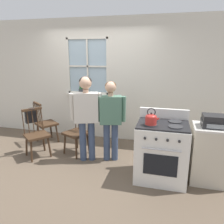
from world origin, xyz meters
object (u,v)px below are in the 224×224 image
object	(u,v)px
chair_center_cluster	(46,124)
stove	(161,151)
handbag	(31,116)
potted_plant	(81,88)
chair_near_wall	(77,133)
side_counter	(210,154)
chair_by_window	(36,135)
person_teen_center	(111,114)
kettle	(151,119)
stereo	(214,121)
person_elderly_left	(86,110)

from	to	relation	value
chair_center_cluster	stove	world-z (taller)	stove
handbag	potted_plant	bearing A→B (deg)	58.98
chair_near_wall	side_counter	size ratio (longest dim) A/B	1.04
chair_by_window	person_teen_center	xyz separation A→B (m)	(1.42, 0.21, 0.46)
chair_center_cluster	handbag	world-z (taller)	same
handbag	kettle	bearing A→B (deg)	-11.53
stove	potted_plant	xyz separation A→B (m)	(-1.90, 1.41, 0.70)
chair_near_wall	person_teen_center	world-z (taller)	person_teen_center
handbag	stereo	world-z (taller)	stereo
person_teen_center	handbag	xyz separation A→B (m)	(-1.60, -0.06, -0.13)
kettle	chair_near_wall	bearing A→B (deg)	156.42
kettle	potted_plant	distance (m)	2.32
kettle	side_counter	distance (m)	1.09
potted_plant	handbag	size ratio (longest dim) A/B	1.21
person_elderly_left	side_counter	bearing A→B (deg)	-24.38
stove	handbag	world-z (taller)	stove
chair_by_window	chair_center_cluster	xyz separation A→B (m)	(-0.20, 0.66, 0.00)
chair_by_window	potted_plant	bearing A→B (deg)	18.62
stove	stereo	distance (m)	0.89
person_elderly_left	potted_plant	world-z (taller)	person_elderly_left
chair_center_cluster	chair_near_wall	bearing A→B (deg)	-164.84
chair_near_wall	kettle	xyz separation A→B (m)	(1.48, -0.64, 0.59)
person_teen_center	stove	world-z (taller)	person_teen_center
chair_by_window	stereo	world-z (taller)	stereo
chair_near_wall	chair_center_cluster	world-z (taller)	same
person_teen_center	potted_plant	xyz separation A→B (m)	(-0.96, 1.00, 0.29)
person_teen_center	stereo	bearing A→B (deg)	-25.44
person_elderly_left	kettle	xyz separation A→B (m)	(1.18, -0.43, 0.06)
chair_near_wall	person_teen_center	bearing A→B (deg)	16.94
person_elderly_left	handbag	size ratio (longest dim) A/B	5.10
stove	kettle	xyz separation A→B (m)	(-0.17, -0.13, 0.55)
handbag	side_counter	size ratio (longest dim) A/B	0.34
stove	handbag	size ratio (longest dim) A/B	3.53
chair_center_cluster	side_counter	size ratio (longest dim) A/B	1.04
chair_near_wall	stove	bearing A→B (deg)	7.58
handbag	chair_center_cluster	bearing A→B (deg)	91.94
person_teen_center	kettle	xyz separation A→B (m)	(0.76, -0.54, 0.13)
stereo	potted_plant	bearing A→B (deg)	153.38
chair_near_wall	potted_plant	world-z (taller)	potted_plant
person_elderly_left	potted_plant	distance (m)	1.26
chair_center_cluster	kettle	size ratio (longest dim) A/B	3.78
chair_by_window	kettle	world-z (taller)	kettle
chair_by_window	stove	bearing A→B (deg)	-55.62
side_counter	chair_by_window	bearing A→B (deg)	178.43
chair_near_wall	stove	distance (m)	1.73
chair_center_cluster	side_counter	xyz separation A→B (m)	(3.27, -0.74, 0.02)
potted_plant	chair_near_wall	bearing A→B (deg)	-74.59
person_teen_center	chair_center_cluster	bearing A→B (deg)	149.95
chair_near_wall	person_elderly_left	world-z (taller)	person_elderly_left
chair_near_wall	stereo	bearing A→B (deg)	14.88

